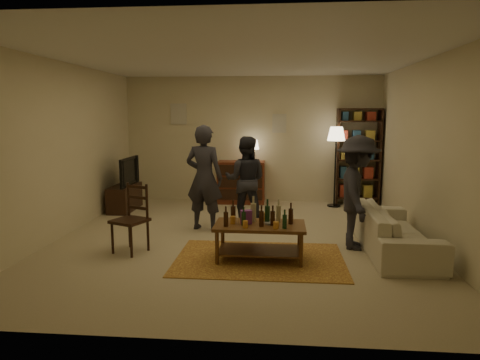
# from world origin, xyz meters

# --- Properties ---
(floor) EXTENTS (6.00, 6.00, 0.00)m
(floor) POSITION_xyz_m (0.00, 0.00, 0.00)
(floor) COLOR #C6B793
(floor) RESTS_ON ground
(room_shell) EXTENTS (6.00, 6.00, 6.00)m
(room_shell) POSITION_xyz_m (-0.65, 2.98, 1.81)
(room_shell) COLOR beige
(room_shell) RESTS_ON ground
(rug) EXTENTS (2.20, 1.50, 0.01)m
(rug) POSITION_xyz_m (0.36, -0.91, 0.01)
(rug) COLOR brown
(rug) RESTS_ON ground
(coffee_table) EXTENTS (1.18, 0.65, 0.82)m
(coffee_table) POSITION_xyz_m (0.36, -0.91, 0.42)
(coffee_table) COLOR brown
(coffee_table) RESTS_ON ground
(dining_chair) EXTENTS (0.55, 0.55, 0.96)m
(dining_chair) POSITION_xyz_m (-1.41, -0.71, 0.50)
(dining_chair) COLOR #321B10
(dining_chair) RESTS_ON ground
(tv_stand) EXTENTS (0.40, 1.00, 1.06)m
(tv_stand) POSITION_xyz_m (-2.44, 1.80, 0.38)
(tv_stand) COLOR #321B10
(tv_stand) RESTS_ON ground
(dresser) EXTENTS (1.00, 0.50, 1.36)m
(dresser) POSITION_xyz_m (-0.19, 2.71, 0.48)
(dresser) COLOR brown
(dresser) RESTS_ON ground
(bookshelf) EXTENTS (0.90, 0.34, 2.02)m
(bookshelf) POSITION_xyz_m (2.25, 2.78, 1.03)
(bookshelf) COLOR #321B10
(bookshelf) RESTS_ON ground
(floor_lamp) EXTENTS (0.36, 0.36, 1.64)m
(floor_lamp) POSITION_xyz_m (1.75, 2.52, 1.39)
(floor_lamp) COLOR black
(floor_lamp) RESTS_ON ground
(sofa) EXTENTS (0.81, 2.08, 0.61)m
(sofa) POSITION_xyz_m (2.20, -0.40, 0.30)
(sofa) COLOR beige
(sofa) RESTS_ON ground
(person_left) EXTENTS (0.70, 0.54, 1.73)m
(person_left) POSITION_xyz_m (-0.61, 0.51, 0.86)
(person_left) COLOR #292830
(person_left) RESTS_ON ground
(person_right) EXTENTS (0.78, 0.63, 1.52)m
(person_right) POSITION_xyz_m (0.02, 1.01, 0.76)
(person_right) COLOR #282931
(person_right) RESTS_ON ground
(person_by_sofa) EXTENTS (0.70, 1.09, 1.61)m
(person_by_sofa) POSITION_xyz_m (1.70, -0.29, 0.80)
(person_by_sofa) COLOR #28272F
(person_by_sofa) RESTS_ON ground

